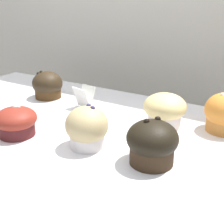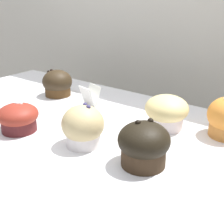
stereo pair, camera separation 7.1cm
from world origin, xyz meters
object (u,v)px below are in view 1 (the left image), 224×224
at_px(muffin_back_left, 165,110).
at_px(muffin_front_right, 48,86).
at_px(muffin_front_left, 87,128).
at_px(muffin_back_center, 16,121).
at_px(muffin_back_right, 152,143).

relative_size(muffin_back_left, muffin_front_right, 1.13).
bearing_deg(muffin_front_left, muffin_back_center, -167.96).
relative_size(muffin_back_left, muffin_front_left, 1.11).
height_order(muffin_front_left, muffin_back_center, muffin_front_left).
height_order(muffin_front_left, muffin_front_right, muffin_front_left).
xyz_separation_m(muffin_back_left, muffin_front_left, (-0.10, -0.18, 0.00)).
height_order(muffin_back_right, muffin_front_right, muffin_back_right).
bearing_deg(muffin_front_left, muffin_back_left, 62.41).
relative_size(muffin_back_left, muffin_back_right, 1.05).
bearing_deg(muffin_back_center, muffin_back_right, 8.24).
xyz_separation_m(muffin_back_right, muffin_front_right, (-0.43, 0.19, -0.01)).
xyz_separation_m(muffin_back_left, muffin_front_right, (-0.38, 0.02, -0.00)).
relative_size(muffin_front_left, muffin_front_right, 1.02).
distance_m(muffin_front_right, muffin_back_center, 0.26).
bearing_deg(muffin_front_right, muffin_front_left, -34.90).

